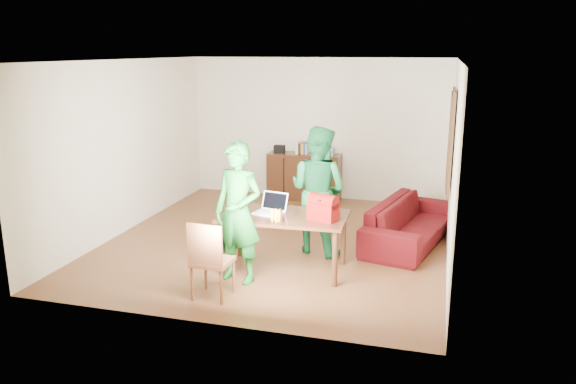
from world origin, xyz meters
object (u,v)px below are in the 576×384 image
(laptop, at_px, (269,210))
(sofa, at_px, (410,222))
(bottle, at_px, (280,215))
(person_far, at_px, (318,190))
(person_near, at_px, (238,213))
(red_bag, at_px, (323,210))
(table, at_px, (284,222))
(chair, at_px, (212,275))

(laptop, bearing_deg, sofa, 54.16)
(bottle, bearing_deg, person_far, 78.67)
(person_near, xyz_separation_m, red_bag, (0.99, 0.37, 0.01))
(bottle, distance_m, sofa, 2.44)
(bottle, relative_size, red_bag, 0.48)
(table, relative_size, chair, 1.75)
(red_bag, relative_size, sofa, 0.16)
(chair, relative_size, sofa, 0.43)
(table, distance_m, person_far, 0.90)
(red_bag, bearing_deg, laptop, -166.43)
(person_near, bearing_deg, chair, -89.57)
(person_near, height_order, person_far, person_far)
(person_near, height_order, sofa, person_near)
(person_far, distance_m, red_bag, 0.96)
(table, xyz_separation_m, laptop, (-0.20, -0.01, 0.14))
(red_bag, bearing_deg, person_far, 126.39)
(table, relative_size, sofa, 0.76)
(chair, distance_m, person_near, 0.84)
(chair, relative_size, person_near, 0.53)
(person_near, relative_size, laptop, 4.29)
(bottle, bearing_deg, table, 97.50)
(person_far, bearing_deg, sofa, -130.30)
(chair, bearing_deg, person_far, 68.20)
(bottle, bearing_deg, sofa, 51.15)
(person_far, relative_size, laptop, 4.39)
(table, distance_m, red_bag, 0.59)
(person_near, bearing_deg, table, 58.44)
(red_bag, bearing_deg, bottle, -136.45)
(laptop, distance_m, sofa, 2.39)
(red_bag, bearing_deg, chair, -119.98)
(table, xyz_separation_m, bottle, (0.04, -0.31, 0.18))
(chair, bearing_deg, person_near, 80.33)
(person_near, bearing_deg, sofa, 58.16)
(laptop, relative_size, bottle, 2.38)
(table, distance_m, chair, 1.25)
(table, relative_size, person_far, 0.91)
(person_near, bearing_deg, red_bag, 33.37)
(person_near, distance_m, red_bag, 1.06)
(chair, relative_size, bottle, 5.46)
(chair, height_order, person_near, person_near)
(person_far, height_order, bottle, person_far)
(person_far, bearing_deg, bottle, 98.73)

